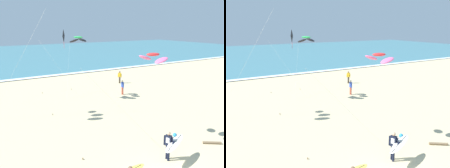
{
  "view_description": "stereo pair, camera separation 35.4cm",
  "coord_description": "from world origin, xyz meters",
  "views": [
    {
      "loc": [
        -7.79,
        -6.92,
        7.43
      ],
      "look_at": [
        0.52,
        6.37,
        3.66
      ],
      "focal_mm": 39.54,
      "sensor_mm": 36.0,
      "label": 1
    },
    {
      "loc": [
        -7.48,
        -7.1,
        7.43
      ],
      "look_at": [
        0.52,
        6.37,
        3.66
      ],
      "focal_mm": 39.54,
      "sensor_mm": 36.0,
      "label": 2
    }
  ],
  "objects": [
    {
      "name": "kite_diamond_charcoal_far",
      "position": [
        1.1,
        16.08,
        6.17
      ],
      "size": [
        2.32,
        3.91,
        6.98
      ],
      "color": "black",
      "rests_on": "ground"
    },
    {
      "name": "bystander_blue_top",
      "position": [
        6.97,
        14.52,
        0.81
      ],
      "size": [
        0.22,
        0.5,
        1.59
      ],
      "color": "#D8593F",
      "rests_on": "ground"
    },
    {
      "name": "kite_arc_emerald_mid",
      "position": [
        2.42,
        15.71,
        6.03
      ],
      "size": [
        3.98,
        4.96,
        6.34
      ],
      "color": "black",
      "rests_on": "ground"
    },
    {
      "name": "bystander_yellow_top",
      "position": [
        9.68,
        19.13,
        0.81
      ],
      "size": [
        0.36,
        0.39,
        1.59
      ],
      "color": "#4C3D2D",
      "rests_on": "ground"
    },
    {
      "name": "surfer_lead",
      "position": [
        1.59,
        1.91,
        1.04
      ],
      "size": [
        2.17,
        1.3,
        1.71
      ],
      "color": "black",
      "rests_on": "ground"
    },
    {
      "name": "beach_ball",
      "position": [
        4.03,
        3.92,
        0.14
      ],
      "size": [
        0.28,
        0.28,
        0.28
      ],
      "primitive_type": "sphere",
      "color": "#2D99DB",
      "rests_on": "ground"
    },
    {
      "name": "driftwood_log",
      "position": [
        5.31,
        1.94,
        0.08
      ],
      "size": [
        1.03,
        0.81,
        0.16
      ],
      "primitive_type": "cylinder",
      "rotation": [
        0.0,
        1.57,
        5.66
      ],
      "color": "#846B4C",
      "rests_on": "ground"
    },
    {
      "name": "shoreline_foam",
      "position": [
        0.0,
        28.33,
        0.09
      ],
      "size": [
        160.0,
        1.18,
        0.01
      ],
      "primitive_type": "cube",
      "color": "white",
      "rests_on": "ocean_water"
    },
    {
      "name": "kite_arc_scarlet_high",
      "position": [
        2.45,
        4.66,
        5.45
      ],
      "size": [
        5.5,
        2.13,
        5.75
      ],
      "color": "pink",
      "rests_on": "ground"
    }
  ]
}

